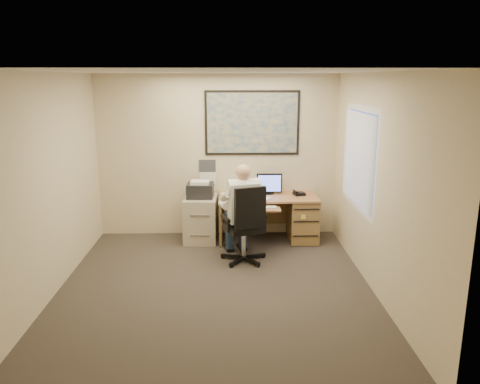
{
  "coord_description": "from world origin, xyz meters",
  "views": [
    {
      "loc": [
        0.16,
        -5.49,
        2.64
      ],
      "look_at": [
        0.35,
        1.3,
        0.96
      ],
      "focal_mm": 35.0,
      "sensor_mm": 36.0,
      "label": 1
    }
  ],
  "objects_px": {
    "filing_cabinet": "(201,215)",
    "office_chair": "(243,240)",
    "person": "(244,213)",
    "desk": "(288,214)"
  },
  "relations": [
    {
      "from": "desk",
      "to": "filing_cabinet",
      "type": "distance_m",
      "value": 1.43
    },
    {
      "from": "office_chair",
      "to": "person",
      "type": "distance_m",
      "value": 0.39
    },
    {
      "from": "desk",
      "to": "filing_cabinet",
      "type": "xyz_separation_m",
      "value": [
        -1.43,
        -0.01,
        -0.01
      ]
    },
    {
      "from": "desk",
      "to": "person",
      "type": "height_order",
      "value": "person"
    },
    {
      "from": "filing_cabinet",
      "to": "person",
      "type": "distance_m",
      "value": 1.14
    },
    {
      "from": "office_chair",
      "to": "person",
      "type": "height_order",
      "value": "person"
    },
    {
      "from": "desk",
      "to": "filing_cabinet",
      "type": "bearing_deg",
      "value": -179.42
    },
    {
      "from": "filing_cabinet",
      "to": "office_chair",
      "type": "distance_m",
      "value": 1.16
    },
    {
      "from": "office_chair",
      "to": "filing_cabinet",
      "type": "bearing_deg",
      "value": 105.25
    },
    {
      "from": "desk",
      "to": "filing_cabinet",
      "type": "height_order",
      "value": "desk"
    }
  ]
}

